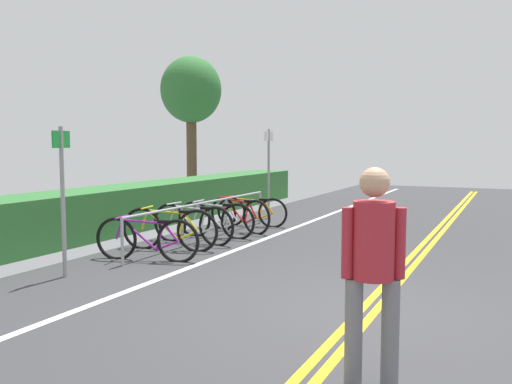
# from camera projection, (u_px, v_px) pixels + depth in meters

# --- Properties ---
(ground_plane) EXTENTS (38.31, 10.12, 0.05)m
(ground_plane) POSITION_uv_depth(u_px,v_px,m) (365.00, 316.00, 6.11)
(ground_plane) COLOR #353538
(centre_line_yellow_inner) EXTENTS (34.48, 0.10, 0.00)m
(centre_line_yellow_inner) POSITION_uv_depth(u_px,v_px,m) (372.00, 315.00, 6.08)
(centre_line_yellow_inner) COLOR gold
(centre_line_yellow_inner) RESTS_ON ground_plane
(centre_line_yellow_outer) EXTENTS (34.48, 0.10, 0.00)m
(centre_line_yellow_outer) POSITION_uv_depth(u_px,v_px,m) (358.00, 313.00, 6.15)
(centre_line_yellow_outer) COLOR gold
(centre_line_yellow_outer) RESTS_ON ground_plane
(bike_lane_stripe_white) EXTENTS (34.48, 0.12, 0.00)m
(bike_lane_stripe_white) POSITION_uv_depth(u_px,v_px,m) (144.00, 285.00, 7.39)
(bike_lane_stripe_white) COLOR white
(bike_lane_stripe_white) RESTS_ON ground_plane
(bike_rack) EXTENTS (5.12, 0.05, 0.77)m
(bike_rack) POSITION_uv_depth(u_px,v_px,m) (206.00, 211.00, 10.77)
(bike_rack) COLOR #9EA0A5
(bike_rack) RESTS_ON ground_plane
(bicycle_0) EXTENTS (0.55, 1.76, 0.74)m
(bicycle_0) POSITION_uv_depth(u_px,v_px,m) (147.00, 239.00, 8.90)
(bicycle_0) COLOR black
(bicycle_0) RESTS_ON ground_plane
(bicycle_1) EXTENTS (0.51, 1.81, 0.79)m
(bicycle_1) POSITION_uv_depth(u_px,v_px,m) (170.00, 229.00, 9.78)
(bicycle_1) COLOR black
(bicycle_1) RESTS_ON ground_plane
(bicycle_2) EXTENTS (0.46, 1.83, 0.78)m
(bicycle_2) POSITION_uv_depth(u_px,v_px,m) (193.00, 224.00, 10.45)
(bicycle_2) COLOR black
(bicycle_2) RESTS_ON ground_plane
(bicycle_3) EXTENTS (0.46, 1.72, 0.76)m
(bicycle_3) POSITION_uv_depth(u_px,v_px,m) (216.00, 220.00, 11.10)
(bicycle_3) COLOR black
(bicycle_3) RESTS_ON ground_plane
(bicycle_4) EXTENTS (0.59, 1.67, 0.77)m
(bicycle_4) POSITION_uv_depth(u_px,v_px,m) (240.00, 215.00, 11.82)
(bicycle_4) COLOR black
(bicycle_4) RESTS_ON ground_plane
(bicycle_5) EXTENTS (0.46, 1.68, 0.71)m
(bicycle_5) POSITION_uv_depth(u_px,v_px,m) (252.00, 212.00, 12.60)
(bicycle_5) COLOR black
(bicycle_5) RESTS_ON ground_plane
(pedestrian) EXTENTS (0.32, 0.46, 1.72)m
(pedestrian) POSITION_uv_depth(u_px,v_px,m) (373.00, 261.00, 4.23)
(pedestrian) COLOR slate
(pedestrian) RESTS_ON ground_plane
(sign_post_near) EXTENTS (0.36, 0.08, 2.13)m
(sign_post_near) POSITION_uv_depth(u_px,v_px,m) (62.00, 187.00, 7.72)
(sign_post_near) COLOR gray
(sign_post_near) RESTS_ON ground_plane
(sign_post_far) EXTENTS (0.36, 0.10, 2.26)m
(sign_post_far) POSITION_uv_depth(u_px,v_px,m) (269.00, 165.00, 13.86)
(sign_post_far) COLOR gray
(sign_post_far) RESTS_ON ground_plane
(hedge_backdrop) EXTENTS (14.07, 1.26, 0.95)m
(hedge_backdrop) POSITION_uv_depth(u_px,v_px,m) (153.00, 203.00, 13.13)
(hedge_backdrop) COLOR #2D6B30
(hedge_backdrop) RESTS_ON ground_plane
(tree_mid) EXTENTS (2.04, 2.04, 4.80)m
(tree_mid) POSITION_uv_depth(u_px,v_px,m) (191.00, 92.00, 18.42)
(tree_mid) COLOR brown
(tree_mid) RESTS_ON ground_plane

